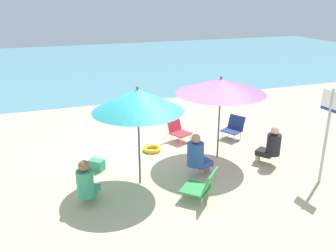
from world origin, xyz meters
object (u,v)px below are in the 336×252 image
(beach_chair_a, at_px, (178,130))
(swim_ring, at_px, (152,149))
(person_a, at_px, (86,183))
(beach_chair_c, at_px, (202,185))
(umbrella_purple, at_px, (221,86))
(warning_sign, at_px, (328,123))
(beach_chair_b, at_px, (234,127))
(beach_bag, at_px, (97,165))
(person_b, at_px, (197,155))
(umbrella_teal, at_px, (138,100))
(person_c, at_px, (271,145))

(beach_chair_a, bearing_deg, swim_ring, -89.56)
(person_a, relative_size, swim_ring, 2.01)
(beach_chair_a, height_order, beach_chair_c, beach_chair_c)
(swim_ring, bearing_deg, umbrella_purple, -32.34)
(beach_chair_c, relative_size, warning_sign, 0.40)
(beach_chair_b, height_order, beach_bag, beach_chair_b)
(beach_chair_a, height_order, person_b, person_b)
(beach_chair_a, bearing_deg, umbrella_teal, -65.31)
(umbrella_purple, relative_size, beach_chair_c, 2.58)
(swim_ring, bearing_deg, beach_chair_a, 26.36)
(person_c, bearing_deg, beach_chair_a, 2.87)
(warning_sign, height_order, beach_bag, warning_sign)
(umbrella_purple, relative_size, beach_chair_b, 3.07)
(beach_chair_a, bearing_deg, beach_bag, -92.23)
(umbrella_purple, height_order, beach_chair_c, umbrella_purple)
(umbrella_purple, distance_m, swim_ring, 2.31)
(umbrella_purple, height_order, swim_ring, umbrella_purple)
(beach_chair_b, distance_m, beach_bag, 3.81)
(beach_chair_a, relative_size, beach_bag, 2.08)
(beach_chair_b, xyz_separation_m, warning_sign, (0.47, -2.74, 0.98))
(umbrella_purple, height_order, person_a, umbrella_purple)
(swim_ring, bearing_deg, person_c, -34.47)
(umbrella_teal, distance_m, swim_ring, 2.34)
(umbrella_purple, height_order, person_b, umbrella_purple)
(beach_chair_b, xyz_separation_m, swim_ring, (-2.31, -0.10, -0.26))
(beach_chair_c, distance_m, beach_bag, 2.51)
(warning_sign, relative_size, swim_ring, 4.36)
(warning_sign, bearing_deg, beach_chair_c, 170.46)
(swim_ring, bearing_deg, person_b, -71.97)
(beach_chair_c, xyz_separation_m, person_c, (2.09, 0.89, 0.15))
(beach_chair_c, height_order, warning_sign, warning_sign)
(swim_ring, distance_m, beach_bag, 1.55)
(beach_chair_b, distance_m, person_a, 4.59)
(person_a, relative_size, person_c, 0.98)
(beach_chair_b, xyz_separation_m, person_a, (-4.12, -2.02, 0.12))
(beach_bag, bearing_deg, person_b, -26.72)
(umbrella_purple, bearing_deg, beach_bag, 174.43)
(beach_chair_b, relative_size, swim_ring, 1.45)
(beach_chair_b, bearing_deg, person_b, 13.91)
(person_c, bearing_deg, umbrella_teal, 54.17)
(umbrella_purple, height_order, umbrella_teal, umbrella_teal)
(person_a, xyz_separation_m, person_b, (2.32, 0.35, 0.05))
(umbrella_purple, bearing_deg, swim_ring, 147.66)
(person_c, bearing_deg, beach_chair_b, -33.55)
(beach_bag, bearing_deg, person_c, -14.93)
(beach_chair_a, distance_m, beach_bag, 2.49)
(umbrella_teal, distance_m, beach_chair_a, 2.82)
(beach_chair_b, relative_size, person_a, 0.72)
(person_c, relative_size, swim_ring, 2.05)
(person_a, bearing_deg, beach_chair_a, -21.60)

